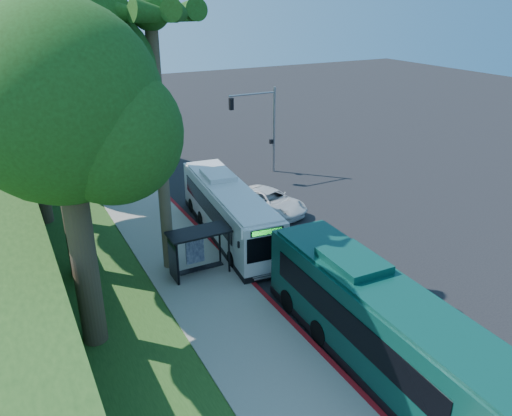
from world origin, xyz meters
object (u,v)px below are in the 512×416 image
bus_shelter (194,244)px  white_bus (228,210)px  teal_bus (382,326)px  pickup (270,201)px

bus_shelter → white_bus: bearing=44.4°
bus_shelter → teal_bus: teal_bus is taller
teal_bus → bus_shelter: bearing=112.4°
white_bus → pickup: white_bus is taller
white_bus → pickup: bearing=31.7°
bus_shelter → white_bus: white_bus is taller
bus_shelter → white_bus: 5.03m
teal_bus → white_bus: bearing=92.5°
bus_shelter → pickup: bus_shelter is taller
pickup → white_bus: bearing=-170.0°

